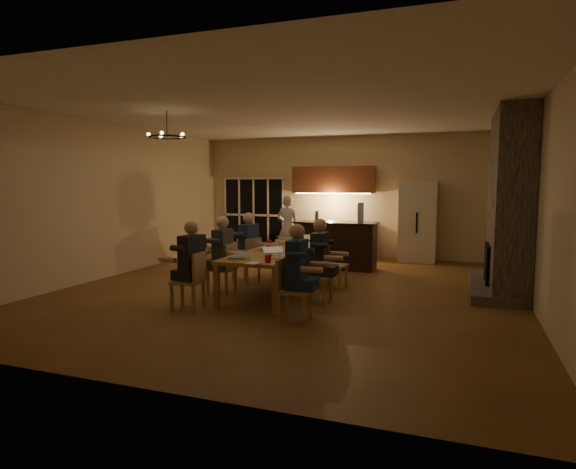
{
  "coord_description": "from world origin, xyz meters",
  "views": [
    {
      "loc": [
        2.91,
        -8.16,
        1.94
      ],
      "look_at": [
        -0.15,
        0.3,
        0.99
      ],
      "focal_mm": 30.0,
      "sensor_mm": 36.0,
      "label": 1
    }
  ],
  "objects_px": {
    "chair_right_far": "(334,265)",
    "laptop_f": "(312,238)",
    "chair_right_near": "(295,290)",
    "laptop_c": "(270,243)",
    "person_left_mid": "(223,255)",
    "chair_left_near": "(187,281)",
    "laptop_a": "(240,251)",
    "plate_near": "(286,255)",
    "bar_blender": "(360,212)",
    "chair_left_far": "(246,260)",
    "redcup_mid": "(269,243)",
    "dining_table": "(279,271)",
    "standing_person": "(288,228)",
    "chair_right_mid": "(317,276)",
    "can_silver": "(270,252)",
    "person_left_near": "(192,265)",
    "person_left_far": "(249,248)",
    "chair_left_mid": "(222,268)",
    "laptop_d": "(293,245)",
    "redcup_near": "(268,259)",
    "bar_bottle": "(317,216)",
    "laptop_b": "(274,251)",
    "plate_left": "(238,256)",
    "laptop_e": "(289,238)",
    "plate_far": "(313,246)",
    "refrigerator": "(418,222)",
    "person_right_mid": "(320,261)",
    "mug_mid": "(293,244)",
    "mug_back": "(277,242)",
    "can_cola": "(300,238)",
    "mug_front": "(269,251)",
    "bar_island": "(336,245)",
    "chandelier": "(167,137)",
    "person_right_near": "(297,272)"
  },
  "relations": [
    {
      "from": "chair_left_near",
      "to": "plate_far",
      "type": "distance_m",
      "value": 2.73
    },
    {
      "from": "chair_right_near",
      "to": "laptop_c",
      "type": "height_order",
      "value": "laptop_c"
    },
    {
      "from": "refrigerator",
      "to": "bar_island",
      "type": "xyz_separation_m",
      "value": [
        -1.67,
        -1.66,
        -0.46
      ]
    },
    {
      "from": "mug_back",
      "to": "plate_far",
      "type": "distance_m",
      "value": 0.74
    },
    {
      "from": "redcup_near",
      "to": "bar_bottle",
      "type": "distance_m",
      "value": 4.02
    },
    {
      "from": "chair_left_far",
      "to": "plate_left",
      "type": "height_order",
      "value": "chair_left_far"
    },
    {
      "from": "chair_left_near",
      "to": "chair_left_far",
      "type": "distance_m",
      "value": 2.17
    },
    {
      "from": "person_left_far",
      "to": "laptop_b",
      "type": "relative_size",
      "value": 4.31
    },
    {
      "from": "dining_table",
      "to": "chair_left_mid",
      "type": "distance_m",
      "value": 1.03
    },
    {
      "from": "chair_left_mid",
      "to": "laptop_d",
      "type": "bearing_deg",
      "value": 110.89
    },
    {
      "from": "person_left_mid",
      "to": "chair_right_far",
      "type": "bearing_deg",
      "value": 122.94
    },
    {
      "from": "laptop_c",
      "to": "mug_front",
      "type": "bearing_deg",
      "value": 129.71
    },
    {
      "from": "person_left_near",
      "to": "person_left_far",
      "type": "relative_size",
      "value": 1.0
    },
    {
      "from": "person_left_near",
      "to": "person_left_far",
      "type": "xyz_separation_m",
      "value": [
        -0.02,
        2.15,
        0.0
      ]
    },
    {
      "from": "chair_right_mid",
      "to": "chair_right_near",
      "type": "bearing_deg",
      "value": -177.17
    },
    {
      "from": "chair_left_far",
      "to": "laptop_d",
      "type": "relative_size",
      "value": 2.78
    },
    {
      "from": "redcup_near",
      "to": "plate_far",
      "type": "bearing_deg",
      "value": 87.72
    },
    {
      "from": "chair_right_near",
      "to": "chair_right_far",
      "type": "distance_m",
      "value": 2.27
    },
    {
      "from": "laptop_f",
      "to": "plate_near",
      "type": "xyz_separation_m",
      "value": [
        0.07,
        -1.67,
        -0.1
      ]
    },
    {
      "from": "redcup_mid",
      "to": "plate_near",
      "type": "xyz_separation_m",
      "value": [
        0.74,
        -1.05,
        -0.05
      ]
    },
    {
      "from": "bar_blender",
      "to": "dining_table",
      "type": "bearing_deg",
      "value": -122.37
    },
    {
      "from": "laptop_d",
      "to": "mug_back",
      "type": "distance_m",
      "value": 0.97
    },
    {
      "from": "dining_table",
      "to": "person_left_mid",
      "type": "relative_size",
      "value": 2.17
    },
    {
      "from": "bar_bottle",
      "to": "chair_left_far",
      "type": "bearing_deg",
      "value": -111.2
    },
    {
      "from": "laptop_e",
      "to": "redcup_near",
      "type": "distance_m",
      "value": 2.39
    },
    {
      "from": "chair_right_near",
      "to": "refrigerator",
      "type": "bearing_deg",
      "value": -12.21
    },
    {
      "from": "chandelier",
      "to": "laptop_f",
      "type": "height_order",
      "value": "chandelier"
    },
    {
      "from": "mug_mid",
      "to": "chair_left_far",
      "type": "bearing_deg",
      "value": -176.44
    },
    {
      "from": "laptop_f",
      "to": "redcup_mid",
      "type": "relative_size",
      "value": 2.67
    },
    {
      "from": "person_left_near",
      "to": "dining_table",
      "type": "bearing_deg",
      "value": 160.93
    },
    {
      "from": "chair_left_mid",
      "to": "can_cola",
      "type": "height_order",
      "value": "chair_left_mid"
    },
    {
      "from": "chair_right_far",
      "to": "laptop_f",
      "type": "distance_m",
      "value": 0.87
    },
    {
      "from": "refrigerator",
      "to": "bar_bottle",
      "type": "relative_size",
      "value": 8.33
    },
    {
      "from": "refrigerator",
      "to": "person_left_far",
      "type": "height_order",
      "value": "refrigerator"
    },
    {
      "from": "plate_near",
      "to": "bar_blender",
      "type": "height_order",
      "value": "bar_blender"
    },
    {
      "from": "chair_left_far",
      "to": "bar_blender",
      "type": "bearing_deg",
      "value": 156.41
    },
    {
      "from": "person_left_mid",
      "to": "person_right_mid",
      "type": "xyz_separation_m",
      "value": [
        1.76,
        0.03,
        0.0
      ]
    },
    {
      "from": "mug_back",
      "to": "can_cola",
      "type": "bearing_deg",
      "value": 69.98
    },
    {
      "from": "chair_left_near",
      "to": "laptop_a",
      "type": "distance_m",
      "value": 0.95
    },
    {
      "from": "chair_right_mid",
      "to": "mug_mid",
      "type": "xyz_separation_m",
      "value": [
        -0.82,
        1.17,
        0.36
      ]
    },
    {
      "from": "can_silver",
      "to": "plate_far",
      "type": "relative_size",
      "value": 0.47
    },
    {
      "from": "person_left_near",
      "to": "person_left_far",
      "type": "distance_m",
      "value": 2.15
    },
    {
      "from": "dining_table",
      "to": "person_left_near",
      "type": "distance_m",
      "value": 1.8
    },
    {
      "from": "laptop_b",
      "to": "plate_left",
      "type": "relative_size",
      "value": 1.42
    },
    {
      "from": "can_silver",
      "to": "bar_blender",
      "type": "xyz_separation_m",
      "value": [
        0.82,
        3.38,
        0.49
      ]
    },
    {
      "from": "mug_back",
      "to": "can_cola",
      "type": "xyz_separation_m",
      "value": [
        0.25,
        0.67,
        0.01
      ]
    },
    {
      "from": "laptop_d",
      "to": "mug_mid",
      "type": "distance_m",
      "value": 0.63
    },
    {
      "from": "redcup_near",
      "to": "person_right_mid",
      "type": "bearing_deg",
      "value": 55.1
    },
    {
      "from": "dining_table",
      "to": "standing_person",
      "type": "distance_m",
      "value": 3.67
    },
    {
      "from": "person_right_near",
      "to": "mug_mid",
      "type": "xyz_separation_m",
      "value": [
        -0.83,
        2.2,
        0.11
      ]
    }
  ]
}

